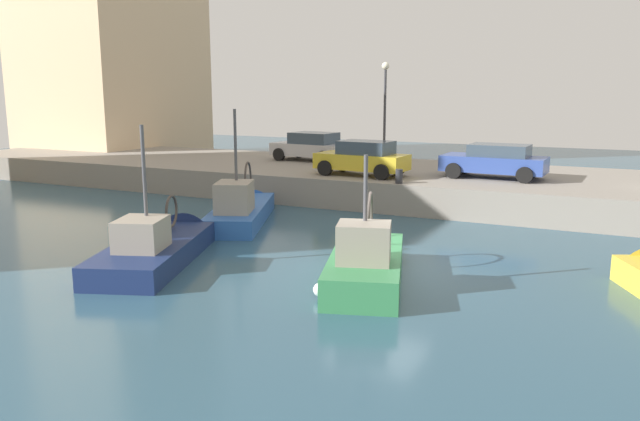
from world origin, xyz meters
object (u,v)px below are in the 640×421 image
at_px(parked_car_yellow, 363,158).
at_px(mooring_bollard_north, 399,176).
at_px(parked_car_blue, 495,161).
at_px(parked_car_silver, 312,146).
at_px(fishing_boat_navy, 160,255).
at_px(quay_streetlamp, 385,96).
at_px(fishing_boat_green, 367,274).
at_px(fishing_boat_blue, 243,216).

relative_size(parked_car_yellow, mooring_bollard_north, 7.16).
distance_m(parked_car_blue, mooring_bollard_north, 4.34).
distance_m(parked_car_yellow, parked_car_blue, 5.39).
relative_size(parked_car_silver, mooring_bollard_north, 7.39).
relative_size(fishing_boat_navy, quay_streetlamp, 1.37).
distance_m(parked_car_blue, quay_streetlamp, 6.78).
height_order(fishing_boat_navy, quay_streetlamp, quay_streetlamp).
relative_size(parked_car_yellow, parked_car_silver, 0.97).
relative_size(fishing_boat_green, mooring_bollard_north, 10.45).
bearing_deg(mooring_bollard_north, quay_streetlamp, 25.43).
height_order(parked_car_silver, parked_car_blue, parked_car_silver).
height_order(parked_car_yellow, quay_streetlamp, quay_streetlamp).
xyz_separation_m(fishing_boat_green, mooring_bollard_north, (8.45, 2.03, 1.35)).
height_order(parked_car_silver, mooring_bollard_north, parked_car_silver).
height_order(parked_car_yellow, mooring_bollard_north, parked_car_yellow).
bearing_deg(fishing_boat_blue, quay_streetlamp, -12.41).
xyz_separation_m(fishing_boat_navy, quay_streetlamp, (14.89, -1.31, 4.35)).
bearing_deg(parked_car_yellow, parked_car_blue, -72.93).
bearing_deg(quay_streetlamp, fishing_boat_blue, 167.59).
height_order(fishing_boat_green, parked_car_blue, fishing_boat_green).
xyz_separation_m(fishing_boat_green, parked_car_blue, (11.52, -1.01, 1.79)).
bearing_deg(quay_streetlamp, fishing_boat_navy, 174.97).
bearing_deg(quay_streetlamp, mooring_bollard_north, -154.57).
bearing_deg(quay_streetlamp, parked_car_yellow, -172.09).
distance_m(fishing_boat_blue, parked_car_silver, 9.58).
bearing_deg(fishing_boat_navy, quay_streetlamp, -5.03).
height_order(fishing_boat_navy, parked_car_yellow, fishing_boat_navy).
bearing_deg(quay_streetlamp, fishing_boat_green, -161.49).
relative_size(mooring_bollard_north, quay_streetlamp, 0.11).
bearing_deg(parked_car_blue, parked_car_yellow, 107.07).
xyz_separation_m(parked_car_yellow, parked_car_blue, (1.58, -5.15, -0.02)).
xyz_separation_m(parked_car_yellow, mooring_bollard_north, (-1.49, -2.11, -0.47)).
height_order(fishing_boat_green, mooring_bollard_north, fishing_boat_green).
xyz_separation_m(fishing_boat_blue, mooring_bollard_north, (3.73, -4.75, 1.31)).
bearing_deg(parked_car_blue, fishing_boat_green, 175.01).
xyz_separation_m(fishing_boat_green, quay_streetlamp, (14.10, 4.72, 4.32)).
xyz_separation_m(fishing_boat_navy, parked_car_silver, (14.76, 2.54, 1.83)).
relative_size(fishing_boat_navy, mooring_bollard_north, 12.03).
relative_size(fishing_boat_navy, fishing_boat_blue, 1.00).
height_order(fishing_boat_blue, parked_car_silver, fishing_boat_blue).
distance_m(parked_car_yellow, quay_streetlamp, 4.90).
bearing_deg(fishing_boat_navy, fishing_boat_green, -82.56).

